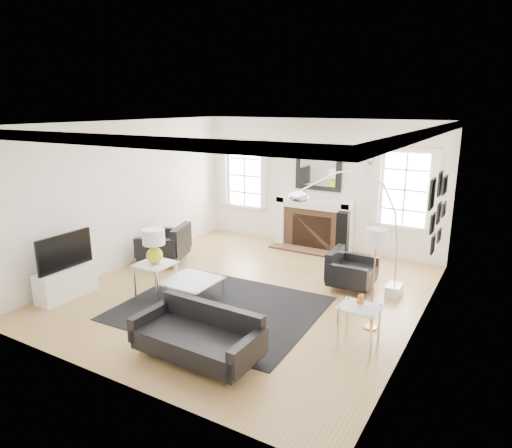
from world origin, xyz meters
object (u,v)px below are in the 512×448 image
Objects in this scene: gourd_lamp at (154,244)px; arc_floor_lamp at (350,229)px; fireplace at (314,224)px; sofa at (199,337)px; coffee_table at (192,282)px; armchair_left at (167,246)px; armchair_right at (349,272)px.

arc_floor_lamp reaches higher than gourd_lamp.
fireplace is 1.04× the size of sofa.
fireplace is 3.62m from coffee_table.
armchair_left is at bearing -132.15° from fireplace.
armchair_right is 0.99m from arc_floor_lamp.
fireplace is at bearing 124.59° from arc_floor_lamp.
armchair_left is (-2.14, -2.36, -0.19)m from fireplace.
sofa is 1.76m from coffee_table.
sofa reaches higher than coffee_table.
sofa is at bearing -105.72° from armchair_right.
fireplace is 2.33m from armchair_right.
arc_floor_lamp is at bearing -75.60° from armchair_right.
arc_floor_lamp is at bearing 31.43° from coffee_table.
sofa is at bearing -110.47° from arc_floor_lamp.
gourd_lamp is at bearing -142.10° from armchair_right.
armchair_right reaches higher than coffee_table.
arc_floor_lamp reaches higher than armchair_left.
arc_floor_lamp is at bearing 29.97° from gourd_lamp.
arc_floor_lamp reaches higher than armchair_right.
armchair_left is at bearing -178.44° from arc_floor_lamp.
armchair_right is at bearing 104.40° from arc_floor_lamp.
gourd_lamp is at bearing -150.03° from arc_floor_lamp.
fireplace reaches higher than armchair_right.
coffee_table is at bearing -139.02° from armchair_right.
armchair_right is 0.38× the size of arc_floor_lamp.
gourd_lamp is at bearing -156.22° from coffee_table.
armchair_left is at bearing -171.26° from armchair_right.
gourd_lamp is 0.26× the size of arc_floor_lamp.
fireplace is 2.03× the size of armchair_right.
sofa is 2.04× the size of coffee_table.
fireplace reaches higher than sofa.
gourd_lamp is (1.02, -1.44, 0.58)m from armchair_left.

